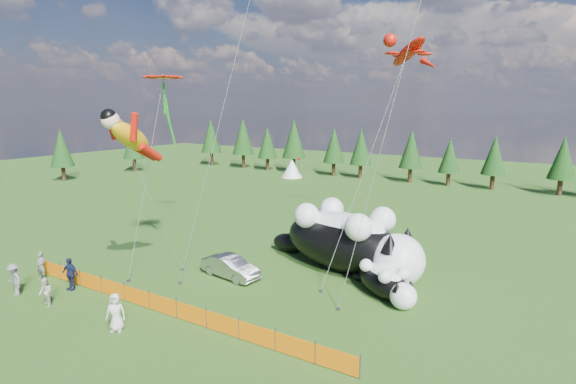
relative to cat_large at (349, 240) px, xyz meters
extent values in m
plane|color=black|center=(-5.62, -7.91, -2.07)|extent=(160.00, 160.00, 0.00)
cylinder|color=#262626|center=(-16.62, -10.91, -1.52)|extent=(0.06, 0.06, 1.10)
cylinder|color=#262626|center=(-14.62, -10.91, -1.52)|extent=(0.06, 0.06, 1.10)
cylinder|color=#262626|center=(-12.62, -10.91, -1.52)|extent=(0.06, 0.06, 1.10)
cylinder|color=#262626|center=(-10.62, -10.91, -1.52)|extent=(0.06, 0.06, 1.10)
cylinder|color=#262626|center=(-8.62, -10.91, -1.52)|extent=(0.06, 0.06, 1.10)
cylinder|color=#262626|center=(-6.62, -10.91, -1.52)|extent=(0.06, 0.06, 1.10)
cylinder|color=#262626|center=(-4.62, -10.91, -1.52)|extent=(0.06, 0.06, 1.10)
cylinder|color=#262626|center=(-2.62, -10.91, -1.52)|extent=(0.06, 0.06, 1.10)
cylinder|color=#262626|center=(-0.62, -10.91, -1.52)|extent=(0.06, 0.06, 1.10)
cylinder|color=#262626|center=(1.38, -10.91, -1.52)|extent=(0.06, 0.06, 1.10)
cylinder|color=#262626|center=(3.38, -10.91, -1.52)|extent=(0.06, 0.06, 1.10)
cylinder|color=#262626|center=(5.38, -10.91, -1.52)|extent=(0.06, 0.06, 1.10)
cube|color=#D96804|center=(-15.62, -10.91, -1.57)|extent=(2.00, 0.04, 0.90)
cube|color=#D96804|center=(-13.62, -10.91, -1.57)|extent=(2.00, 0.04, 0.90)
cube|color=#D96804|center=(-11.62, -10.91, -1.57)|extent=(2.00, 0.04, 0.90)
cube|color=#D96804|center=(-9.62, -10.91, -1.57)|extent=(2.00, 0.04, 0.90)
cube|color=#D96804|center=(-7.62, -10.91, -1.57)|extent=(2.00, 0.04, 0.90)
cube|color=#D96804|center=(-5.62, -10.91, -1.57)|extent=(2.00, 0.04, 0.90)
cube|color=#D96804|center=(-3.62, -10.91, -1.57)|extent=(2.00, 0.04, 0.90)
cube|color=#D96804|center=(-1.62, -10.91, -1.57)|extent=(2.00, 0.04, 0.90)
cube|color=#D96804|center=(0.38, -10.91, -1.57)|extent=(2.00, 0.04, 0.90)
cube|color=#D96804|center=(2.38, -10.91, -1.57)|extent=(2.00, 0.04, 0.90)
cube|color=#D96804|center=(4.38, -10.91, -1.57)|extent=(2.00, 0.04, 0.90)
ellipsoid|color=black|center=(-0.51, 0.12, -0.26)|extent=(9.78, 6.20, 3.62)
ellipsoid|color=white|center=(-0.51, 0.12, 0.64)|extent=(7.35, 4.51, 2.21)
sphere|color=white|center=(3.60, -0.85, -0.46)|extent=(3.22, 3.22, 3.22)
sphere|color=#F96093|center=(4.93, -1.17, -0.46)|extent=(0.45, 0.45, 0.45)
ellipsoid|color=black|center=(-5.21, 1.24, -1.37)|extent=(3.07, 2.02, 1.41)
cone|color=black|center=(3.38, -1.79, 0.82)|extent=(1.13, 1.13, 1.13)
cone|color=black|center=(3.82, 0.09, 0.82)|extent=(1.13, 1.13, 1.13)
sphere|color=white|center=(1.95, 0.88, 1.45)|extent=(1.69, 1.69, 1.69)
sphere|color=white|center=(1.34, -1.66, 1.45)|extent=(1.69, 1.69, 1.69)
sphere|color=white|center=(-2.16, 1.86, 1.45)|extent=(1.69, 1.69, 1.69)
sphere|color=white|center=(-2.77, -0.69, 1.45)|extent=(1.69, 1.69, 1.69)
ellipsoid|color=black|center=(3.35, -2.67, -1.26)|extent=(4.41, 3.93, 1.63)
ellipsoid|color=white|center=(3.35, -2.67, -0.85)|extent=(3.28, 2.91, 1.00)
sphere|color=white|center=(4.89, -3.79, -1.35)|extent=(1.45, 1.45, 1.45)
sphere|color=#F96093|center=(5.38, -4.15, -1.35)|extent=(0.20, 0.20, 0.20)
ellipsoid|color=black|center=(1.60, -1.39, -1.76)|extent=(1.40, 1.26, 0.63)
cone|color=black|center=(4.63, -4.14, -0.77)|extent=(0.51, 0.51, 0.51)
cone|color=black|center=(5.14, -3.44, -0.77)|extent=(0.51, 0.51, 0.51)
sphere|color=white|center=(4.50, -2.78, -0.49)|extent=(0.76, 0.76, 0.76)
sphere|color=white|center=(3.81, -3.73, -0.49)|extent=(0.76, 0.76, 0.76)
sphere|color=white|center=(2.97, -1.66, -0.49)|extent=(0.76, 0.76, 0.76)
sphere|color=white|center=(2.27, -2.61, -0.49)|extent=(0.76, 0.76, 0.76)
imported|color=#A8A8AD|center=(-5.85, -5.02, -1.39)|extent=(4.28, 2.01, 1.36)
imported|color=slate|center=(-15.67, -11.51, -1.17)|extent=(0.73, 0.56, 1.80)
imported|color=beige|center=(-11.71, -13.58, -1.28)|extent=(0.86, 0.63, 1.59)
imported|color=#161C3D|center=(-12.65, -11.51, -1.09)|extent=(1.22, 0.75, 1.96)
imported|color=slate|center=(-14.60, -13.69, -1.12)|extent=(1.28, 0.72, 1.91)
imported|color=beige|center=(-6.17, -13.36, -1.12)|extent=(1.11, 1.00, 1.90)
cylinder|color=#595959|center=(-9.74, -7.15, 2.46)|extent=(0.03, 0.03, 9.24)
cube|color=#262626|center=(-9.32, -5.76, -1.99)|extent=(0.15, 0.15, 0.16)
cylinder|color=#595959|center=(1.03, 0.31, 5.13)|extent=(0.03, 0.03, 16.79)
cube|color=#262626|center=(0.15, -4.16, -1.99)|extent=(0.15, 0.15, 0.16)
cylinder|color=#595959|center=(-11.18, -6.69, 4.29)|extent=(0.03, 0.03, 13.26)
cube|color=#262626|center=(-10.74, -8.96, -1.99)|extent=(0.15, 0.15, 0.16)
cube|color=#1D981B|center=(-11.61, -4.42, 8.10)|extent=(0.19, 0.19, 4.23)
cylinder|color=#595959|center=(-6.50, -4.96, 7.57)|extent=(0.03, 0.03, 19.84)
cube|color=#262626|center=(-7.78, -7.54, -1.99)|extent=(0.15, 0.15, 0.16)
cylinder|color=#595959|center=(3.82, -2.88, 9.79)|extent=(0.03, 0.03, 24.39)
cube|color=#262626|center=(2.02, -5.75, -1.99)|extent=(0.15, 0.15, 0.16)
camera|label=1|loc=(11.37, -26.13, 8.57)|focal=28.00mm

